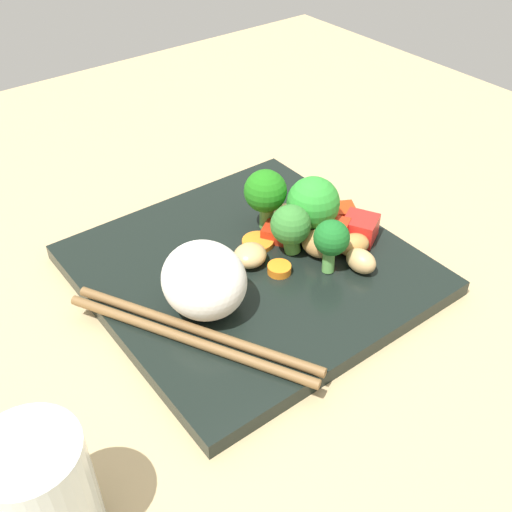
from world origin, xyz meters
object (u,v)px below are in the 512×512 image
(carrot_slice_0, at_px, (321,218))
(rice_mound, at_px, (204,280))
(square_plate, at_px, (250,270))
(broccoli_floret_3, at_px, (331,239))
(chopstick_pair, at_px, (191,334))
(drinking_glass, at_px, (42,494))

(carrot_slice_0, bearing_deg, rice_mound, -167.73)
(square_plate, xyz_separation_m, broccoli_floret_3, (0.05, -0.05, 0.04))
(broccoli_floret_3, bearing_deg, carrot_slice_0, 52.74)
(carrot_slice_0, bearing_deg, square_plate, -173.14)
(carrot_slice_0, distance_m, chopstick_pair, 0.20)
(carrot_slice_0, xyz_separation_m, chopstick_pair, (-0.19, -0.06, 0.00))
(broccoli_floret_3, distance_m, drinking_glass, 0.30)
(square_plate, bearing_deg, drinking_glass, -153.33)
(broccoli_floret_3, xyz_separation_m, carrot_slice_0, (0.05, 0.06, -0.03))
(square_plate, xyz_separation_m, carrot_slice_0, (0.10, 0.01, 0.01))
(chopstick_pair, bearing_deg, rice_mound, 100.31)
(broccoli_floret_3, distance_m, carrot_slice_0, 0.08)
(rice_mound, bearing_deg, square_plate, 20.10)
(chopstick_pair, bearing_deg, broccoli_floret_3, 61.33)
(square_plate, xyz_separation_m, chopstick_pair, (-0.09, -0.05, 0.01))
(broccoli_floret_3, bearing_deg, drinking_glass, -166.09)
(chopstick_pair, bearing_deg, square_plate, 88.59)
(rice_mound, height_order, chopstick_pair, rice_mound)
(drinking_glass, bearing_deg, carrot_slice_0, 21.39)
(square_plate, xyz_separation_m, rice_mound, (-0.06, -0.02, 0.04))
(rice_mound, distance_m, broccoli_floret_3, 0.12)
(drinking_glass, bearing_deg, chopstick_pair, 26.90)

